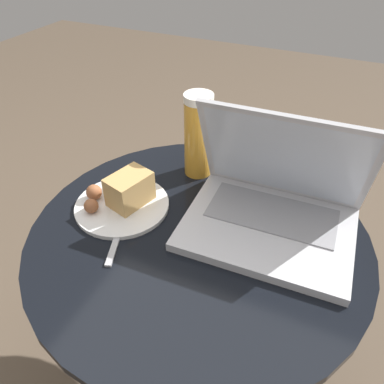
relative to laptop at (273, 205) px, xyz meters
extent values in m
plane|color=brown|center=(-0.12, -0.08, -0.62)|extent=(6.00, 6.00, 0.00)
cylinder|color=#515156|center=(-0.12, -0.08, -0.61)|extent=(0.35, 0.35, 0.01)
cylinder|color=#515156|center=(-0.12, -0.08, -0.34)|extent=(0.08, 0.08, 0.54)
cylinder|color=black|center=(-0.12, -0.08, -0.06)|extent=(0.67, 0.67, 0.02)
cube|color=silver|center=(0.00, -0.03, -0.04)|extent=(0.33, 0.26, 0.02)
cube|color=gray|center=(0.00, 0.01, -0.03)|extent=(0.26, 0.13, 0.00)
cube|color=silver|center=(0.00, 0.05, 0.08)|extent=(0.33, 0.12, 0.23)
cube|color=silver|center=(0.00, 0.05, 0.08)|extent=(0.30, 0.10, 0.20)
cylinder|color=gold|center=(-0.21, 0.11, 0.04)|extent=(0.06, 0.06, 0.18)
cylinder|color=white|center=(-0.21, 0.11, 0.14)|extent=(0.07, 0.07, 0.02)
cylinder|color=white|center=(-0.30, -0.08, -0.05)|extent=(0.20, 0.20, 0.01)
cube|color=tan|center=(-0.29, -0.07, -0.01)|extent=(0.08, 0.10, 0.07)
sphere|color=#9E5B38|center=(-0.36, -0.09, -0.02)|extent=(0.03, 0.03, 0.03)
sphere|color=#9E5B38|center=(-0.34, -0.13, -0.03)|extent=(0.03, 0.03, 0.03)
cube|color=#B2B2B7|center=(-0.26, -0.17, -0.05)|extent=(0.05, 0.12, 0.00)
cube|color=#B2B2B7|center=(-0.29, -0.09, -0.05)|extent=(0.04, 0.06, 0.00)
camera|label=1|loc=(0.09, -0.57, 0.47)|focal=35.00mm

